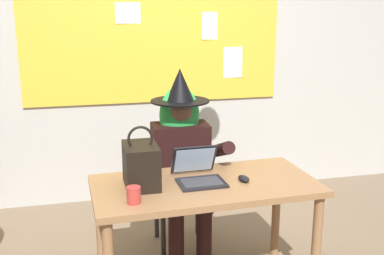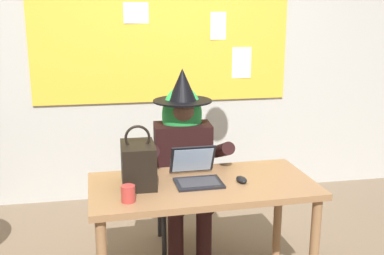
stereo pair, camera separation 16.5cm
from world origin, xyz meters
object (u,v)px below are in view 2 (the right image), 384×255
Objects in this scene: person_costumed at (184,151)px; handbag at (138,164)px; computer_mouse at (242,180)px; coffee_mug at (128,194)px; chair_at_desk at (182,180)px; laptop at (196,174)px; desk_main at (203,198)px.

person_costumed is 3.67× the size of handbag.
coffee_mug is (-0.71, -0.18, 0.03)m from computer_mouse.
handbag is at bearing 72.93° from coffee_mug.
laptop is (-0.02, -0.66, 0.29)m from chair_at_desk.
computer_mouse is at bearing 13.90° from coffee_mug.
laptop reaches higher than chair_at_desk.
desk_main is 1.57× the size of chair_at_desk.
handbag is (-0.63, 0.08, 0.12)m from computer_mouse.
coffee_mug is at bearing -25.37° from chair_at_desk.
desk_main is 0.16m from laptop.
desk_main is at bearing 166.86° from computer_mouse.
laptop is at bearing -0.50° from chair_at_desk.
desk_main is at bearing 2.41° from chair_at_desk.
computer_mouse is 0.65m from handbag.
computer_mouse is at bearing -16.46° from laptop.
person_costumed reaches higher than coffee_mug.
chair_at_desk is 0.30m from person_costumed.
laptop is (-0.03, 0.04, 0.15)m from desk_main.
person_costumed reaches higher than desk_main.
chair_at_desk is at bearing 86.89° from laptop.
coffee_mug is (-0.47, -0.21, 0.15)m from desk_main.
laptop reaches higher than computer_mouse.
computer_mouse is (0.26, -0.61, -0.02)m from person_costumed.
desk_main is 4.23× the size of laptop.
laptop is 3.22× the size of computer_mouse.
desk_main is 0.53m from coffee_mug.
person_costumed is 0.67m from computer_mouse.
desk_main is at bearing -53.17° from laptop.
chair_at_desk is at bearing 63.52° from coffee_mug.
coffee_mug is (-0.45, -0.91, 0.29)m from chair_at_desk.
handbag reaches higher than laptop.
computer_mouse is 0.28× the size of handbag.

